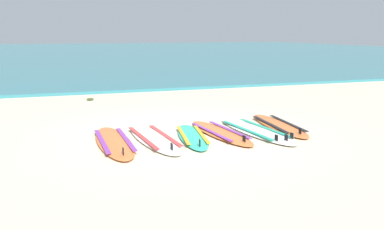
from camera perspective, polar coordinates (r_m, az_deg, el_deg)
ground_plane at (r=8.10m, az=-1.46°, el=-2.48°), size 80.00×80.00×0.00m
sea at (r=43.37m, az=-15.34°, el=8.71°), size 80.00×60.00×0.10m
surfboard_0 at (r=7.40m, az=-11.04°, el=-3.77°), size 0.67×2.40×0.18m
surfboard_1 at (r=7.54m, az=-5.47°, el=-3.30°), size 0.84×2.47×0.18m
surfboard_2 at (r=7.63m, az=0.04°, el=-3.07°), size 0.78×2.02×0.18m
surfboard_3 at (r=7.95m, az=4.00°, el=-2.49°), size 0.84×2.31×0.18m
surfboard_4 at (r=8.19m, az=9.02°, el=-2.19°), size 0.93×2.57×0.18m
surfboard_5 at (r=8.74m, az=12.25°, el=-1.43°), size 0.73×2.35×0.18m
seaweed_clump_near_shoreline at (r=12.27m, az=-14.31°, el=2.20°), size 0.21×0.17×0.07m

